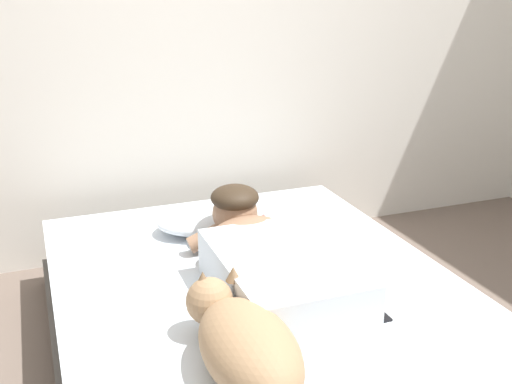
{
  "coord_description": "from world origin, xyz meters",
  "views": [
    {
      "loc": [
        -0.82,
        -1.6,
        1.4
      ],
      "look_at": [
        0.0,
        0.58,
        0.58
      ],
      "focal_mm": 42.67,
      "sensor_mm": 36.0,
      "label": 1
    }
  ],
  "objects_px": {
    "cell_phone": "(373,312)",
    "pillow": "(215,218)",
    "bed": "(258,321)",
    "person_lying": "(267,258)",
    "coffee_cup": "(256,224)",
    "dog": "(244,342)"
  },
  "relations": [
    {
      "from": "coffee_cup",
      "to": "cell_phone",
      "type": "xyz_separation_m",
      "value": [
        0.12,
        -0.79,
        -0.03
      ]
    },
    {
      "from": "person_lying",
      "to": "coffee_cup",
      "type": "height_order",
      "value": "person_lying"
    },
    {
      "from": "coffee_cup",
      "to": "cell_phone",
      "type": "height_order",
      "value": "coffee_cup"
    },
    {
      "from": "pillow",
      "to": "person_lying",
      "type": "distance_m",
      "value": 0.57
    },
    {
      "from": "person_lying",
      "to": "bed",
      "type": "bearing_deg",
      "value": 133.83
    },
    {
      "from": "person_lying",
      "to": "coffee_cup",
      "type": "xyz_separation_m",
      "value": [
        0.14,
        0.47,
        -0.07
      ]
    },
    {
      "from": "pillow",
      "to": "coffee_cup",
      "type": "height_order",
      "value": "pillow"
    },
    {
      "from": "dog",
      "to": "coffee_cup",
      "type": "xyz_separation_m",
      "value": [
        0.4,
        0.95,
        -0.07
      ]
    },
    {
      "from": "pillow",
      "to": "cell_phone",
      "type": "xyz_separation_m",
      "value": [
        0.29,
        -0.89,
        -0.05
      ]
    },
    {
      "from": "pillow",
      "to": "cell_phone",
      "type": "bearing_deg",
      "value": -72.14
    },
    {
      "from": "bed",
      "to": "pillow",
      "type": "relative_size",
      "value": 3.67
    },
    {
      "from": "coffee_cup",
      "to": "cell_phone",
      "type": "bearing_deg",
      "value": -81.13
    },
    {
      "from": "bed",
      "to": "coffee_cup",
      "type": "height_order",
      "value": "coffee_cup"
    },
    {
      "from": "pillow",
      "to": "dog",
      "type": "height_order",
      "value": "dog"
    },
    {
      "from": "bed",
      "to": "coffee_cup",
      "type": "distance_m",
      "value": 0.52
    },
    {
      "from": "pillow",
      "to": "dog",
      "type": "distance_m",
      "value": 1.07
    },
    {
      "from": "cell_phone",
      "to": "pillow",
      "type": "bearing_deg",
      "value": 107.86
    },
    {
      "from": "pillow",
      "to": "person_lying",
      "type": "relative_size",
      "value": 0.57
    },
    {
      "from": "coffee_cup",
      "to": "pillow",
      "type": "bearing_deg",
      "value": 149.49
    },
    {
      "from": "bed",
      "to": "person_lying",
      "type": "bearing_deg",
      "value": -46.17
    },
    {
      "from": "pillow",
      "to": "cell_phone",
      "type": "relative_size",
      "value": 3.71
    },
    {
      "from": "person_lying",
      "to": "pillow",
      "type": "bearing_deg",
      "value": 92.72
    }
  ]
}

